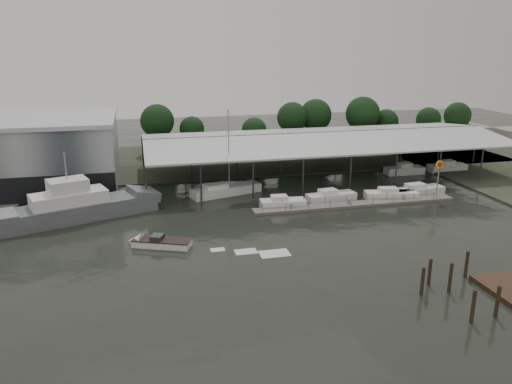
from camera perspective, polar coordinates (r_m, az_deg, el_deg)
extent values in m
plane|color=black|center=(54.05, 1.10, -5.97)|extent=(200.00, 200.00, 0.00)
cube|color=#393F2F|center=(93.48, -5.39, 3.74)|extent=(140.00, 30.00, 0.30)
cube|color=#999DA3|center=(81.33, -24.15, 3.96)|extent=(24.00, 20.00, 10.00)
cube|color=black|center=(72.41, -25.21, -0.03)|extent=(24.00, 0.30, 4.00)
cube|color=silver|center=(80.49, -24.58, 7.57)|extent=(24.50, 20.50, 0.60)
cube|color=#2F3234|center=(83.04, 7.69, 6.73)|extent=(58.00, 0.40, 0.30)
cylinder|color=#2F3234|center=(67.25, -12.44, 0.67)|extent=(0.24, 0.24, 5.50)
cylinder|color=#2F3234|center=(89.62, -12.84, 4.57)|extent=(0.24, 0.24, 5.50)
cylinder|color=#2F3234|center=(107.11, 20.06, 5.89)|extent=(0.24, 0.24, 5.50)
cube|color=#68645C|center=(67.70, 11.32, -1.41)|extent=(28.00, 2.00, 0.40)
cylinder|color=gray|center=(62.49, 0.78, -2.02)|extent=(0.10, 0.10, 1.20)
cylinder|color=gray|center=(74.52, 20.19, 0.02)|extent=(0.10, 0.10, 1.20)
cube|color=gray|center=(67.15, 10.57, -1.07)|extent=(0.30, 0.30, 0.70)
cylinder|color=gray|center=(72.82, 20.04, 1.05)|extent=(0.16, 0.16, 5.00)
cylinder|color=yellow|center=(72.23, 20.24, 2.96)|extent=(1.10, 0.12, 1.10)
cylinder|color=red|center=(72.18, 20.27, 2.95)|extent=(0.70, 0.05, 0.70)
cube|color=gray|center=(116.76, 22.28, 6.09)|extent=(10.00, 8.00, 4.00)
cube|color=slate|center=(65.15, -19.47, -2.12)|extent=(19.01, 10.51, 2.40)
cube|color=slate|center=(67.08, -12.80, -0.15)|extent=(4.77, 5.23, 1.87)
cube|color=white|center=(64.40, -20.57, -0.78)|extent=(9.48, 6.45, 1.80)
cube|color=white|center=(63.95, -20.73, 0.68)|extent=(5.28, 4.50, 1.61)
cylinder|color=gray|center=(63.38, -20.95, 2.77)|extent=(0.18, 0.18, 3.50)
cube|color=gray|center=(63.52, -26.71, -2.20)|extent=(3.55, 4.79, 0.15)
cube|color=white|center=(71.50, -3.43, 0.11)|extent=(10.60, 5.49, 1.40)
cube|color=white|center=(70.55, -4.63, 0.62)|extent=(3.67, 2.68, 0.80)
cylinder|color=gray|center=(70.27, -3.14, 4.88)|extent=(0.16, 0.16, 11.23)
cylinder|color=gray|center=(70.54, -4.42, 1.04)|extent=(3.38, 1.14, 0.12)
cube|color=white|center=(54.27, -10.70, -5.77)|extent=(6.47, 4.24, 0.90)
cone|color=white|center=(55.34, -13.66, -5.51)|extent=(2.25, 2.46, 2.00)
cube|color=black|center=(54.12, -10.72, -5.38)|extent=(6.49, 4.30, 0.12)
cube|color=#2F3234|center=(54.19, -11.23, -5.09)|extent=(1.65, 1.76, 0.50)
cube|color=silver|center=(52.70, -4.40, -6.60)|extent=(2.30, 1.50, 0.04)
cube|color=silver|center=(52.11, -1.17, -6.83)|extent=(3.10, 2.00, 0.04)
cube|color=silver|center=(51.69, 2.13, -7.04)|extent=(3.90, 2.50, 0.04)
cube|color=white|center=(65.85, 3.09, -1.34)|extent=(6.09, 2.63, 1.10)
cube|color=white|center=(65.47, 2.68, -0.71)|extent=(2.19, 1.75, 0.70)
cube|color=white|center=(69.32, 8.58, -0.58)|extent=(7.12, 2.94, 1.10)
cube|color=white|center=(68.91, 8.22, 0.02)|extent=(2.58, 1.86, 0.70)
cube|color=white|center=(71.87, 15.16, -0.37)|extent=(7.50, 3.50, 1.10)
cube|color=white|center=(71.42, 14.86, 0.22)|extent=(2.78, 2.05, 0.70)
cube|color=white|center=(75.02, 18.02, 0.09)|extent=(8.07, 3.21, 1.10)
cube|color=white|center=(74.56, 17.75, 0.66)|extent=(2.93, 1.95, 0.70)
cylinder|color=#382A1C|center=(46.80, 21.30, -9.44)|extent=(0.32, 0.32, 3.36)
cylinder|color=#382A1C|center=(44.32, 25.83, -11.55)|extent=(0.32, 0.32, 3.29)
cylinder|color=#382A1C|center=(45.61, 18.47, -9.98)|extent=(0.32, 0.32, 3.16)
cylinder|color=#382A1C|center=(47.65, 19.20, -8.92)|extent=(0.32, 0.32, 3.09)
cylinder|color=#382A1C|center=(50.34, 22.89, -7.91)|extent=(0.32, 0.32, 3.13)
cylinder|color=#382A1C|center=(42.87, 23.53, -12.20)|extent=(0.32, 0.32, 3.31)
cylinder|color=black|center=(99.49, -11.09, 5.58)|extent=(0.50, 0.50, 4.63)
sphere|color=#173817|center=(98.80, -11.22, 7.96)|extent=(6.49, 6.49, 6.49)
cylinder|color=black|center=(99.42, -7.27, 5.41)|extent=(0.50, 0.50, 3.46)
sphere|color=#173817|center=(98.87, -7.33, 7.18)|extent=(4.85, 4.85, 4.85)
cylinder|color=black|center=(97.36, -0.21, 5.30)|extent=(0.50, 0.50, 3.44)
sphere|color=#173817|center=(96.81, -0.22, 7.10)|extent=(4.82, 4.82, 4.82)
cylinder|color=black|center=(104.13, 4.12, 6.29)|extent=(0.50, 0.50, 4.49)
sphere|color=#173817|center=(103.49, 4.17, 8.49)|extent=(6.29, 6.29, 6.29)
cylinder|color=black|center=(105.68, 6.75, 6.43)|extent=(0.50, 0.50, 4.73)
sphere|color=#173817|center=(105.03, 6.83, 8.72)|extent=(6.62, 6.62, 6.62)
cylinder|color=black|center=(106.52, 11.96, 6.34)|extent=(0.50, 0.50, 5.00)
sphere|color=#173817|center=(105.85, 12.10, 8.74)|extent=(7.00, 7.00, 7.00)
cylinder|color=black|center=(109.59, 14.50, 6.10)|extent=(0.50, 0.50, 3.67)
sphere|color=#173817|center=(109.07, 14.63, 7.81)|extent=(5.14, 5.14, 5.14)
cylinder|color=black|center=(114.77, 18.95, 6.20)|extent=(0.50, 0.50, 3.71)
sphere|color=#173817|center=(114.27, 19.11, 7.84)|extent=(5.20, 5.20, 5.20)
cylinder|color=black|center=(119.07, 21.84, 6.35)|extent=(0.50, 0.50, 4.11)
sphere|color=#173817|center=(118.55, 22.04, 8.11)|extent=(5.76, 5.76, 5.76)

